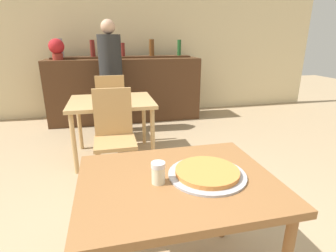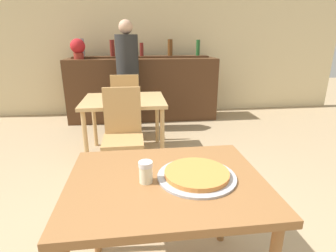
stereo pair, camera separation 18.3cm
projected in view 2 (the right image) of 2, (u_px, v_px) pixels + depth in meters
The scene contains 11 objects.
wall_back at pixel (141, 39), 4.91m from camera, with size 8.00×0.05×2.80m.
dining_table_near at pixel (166, 193), 1.37m from camera, with size 1.00×0.79×0.72m.
dining_table_far at pixel (124, 106), 3.16m from camera, with size 0.97×0.81×0.72m.
bar_counter at pixel (143, 89), 4.70m from camera, with size 2.60×0.56×1.09m.
bar_back_shelf at pixel (141, 54), 4.64m from camera, with size 2.39×0.24×0.33m.
chair_far_side_front at pixel (123, 129), 2.65m from camera, with size 0.40×0.40×0.95m.
chair_far_side_back at pixel (126, 103), 3.73m from camera, with size 0.40×0.40×0.95m.
pizza_tray at pixel (197, 175), 1.35m from camera, with size 0.41×0.41×0.04m.
cheese_shaker at pixel (146, 172), 1.29m from camera, with size 0.07×0.07×0.11m.
person_standing at pixel (128, 73), 4.01m from camera, with size 0.34×0.34×1.67m.
potted_plant at pixel (78, 48), 4.30m from camera, with size 0.24×0.24×0.33m.
Camera 2 is at (-0.14, -1.18, 1.41)m, focal length 28.00 mm.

